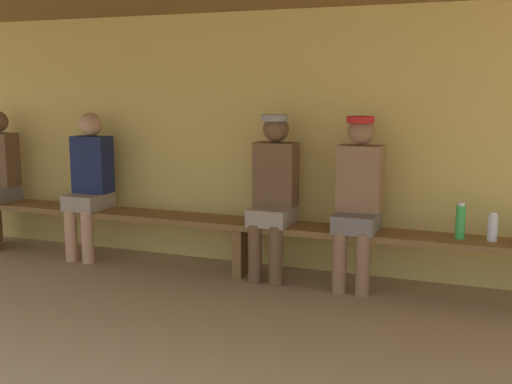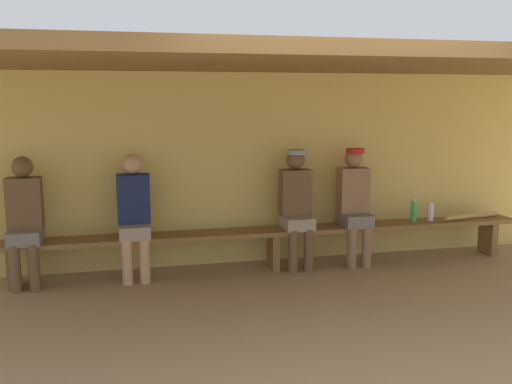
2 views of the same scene
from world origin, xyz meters
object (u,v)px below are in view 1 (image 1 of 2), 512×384
(bench, at_px, (243,229))
(player_near_post, at_px, (358,194))
(player_rightmost, at_px, (89,179))
(player_middle, at_px, (273,189))
(water_bottle_orange, at_px, (493,227))
(water_bottle_blue, at_px, (460,221))

(bench, xyz_separation_m, player_near_post, (0.96, 0.00, 0.36))
(player_rightmost, distance_m, player_middle, 1.79)
(bench, relative_size, water_bottle_orange, 28.13)
(player_near_post, relative_size, water_bottle_blue, 4.96)
(player_rightmost, xyz_separation_m, player_near_post, (2.49, 0.00, 0.02))
(player_near_post, xyz_separation_m, water_bottle_blue, (0.76, 0.01, -0.16))
(player_middle, relative_size, water_bottle_blue, 4.96)
(bench, xyz_separation_m, player_rightmost, (-1.52, 0.00, 0.34))
(player_near_post, bearing_deg, player_middle, 180.00)
(water_bottle_blue, bearing_deg, player_middle, -179.73)
(player_rightmost, height_order, player_middle, player_middle)
(player_middle, distance_m, water_bottle_orange, 1.69)
(player_rightmost, bearing_deg, player_near_post, 0.01)
(player_middle, bearing_deg, player_near_post, 0.00)
(bench, bearing_deg, player_near_post, 0.21)
(player_rightmost, relative_size, player_middle, 0.99)
(bench, relative_size, player_rightmost, 4.49)
(bench, bearing_deg, player_middle, 0.76)
(player_middle, xyz_separation_m, water_bottle_orange, (1.68, 0.01, -0.19))
(player_middle, distance_m, water_bottle_blue, 1.47)
(water_bottle_blue, bearing_deg, water_bottle_orange, 1.21)
(player_near_post, height_order, water_bottle_blue, player_near_post)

